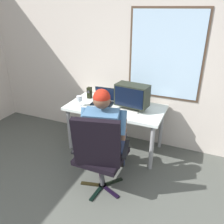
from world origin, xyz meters
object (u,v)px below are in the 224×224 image
(person_seated, at_px, (105,134))
(desk, at_px, (115,111))
(wine_glass, at_px, (79,99))
(desk_speaker, at_px, (89,93))
(crt_monitor, at_px, (132,96))
(laptop, at_px, (104,99))
(office_chair, at_px, (99,152))

(person_seated, bearing_deg, desk, 102.31)
(wine_glass, relative_size, desk_speaker, 0.87)
(crt_monitor, height_order, wine_glass, crt_monitor)
(laptop, height_order, wine_glass, laptop)
(crt_monitor, bearing_deg, desk, 178.28)
(person_seated, relative_size, wine_glass, 8.23)
(desk, xyz_separation_m, wine_glass, (-0.50, -0.19, 0.19))
(office_chair, bearing_deg, desk_speaker, 122.52)
(crt_monitor, height_order, desk_speaker, crt_monitor)
(crt_monitor, bearing_deg, office_chair, -92.22)
(desk, bearing_deg, crt_monitor, -1.72)
(laptop, bearing_deg, desk, -16.26)
(crt_monitor, height_order, laptop, crt_monitor)
(laptop, bearing_deg, person_seated, -64.10)
(desk_speaker, bearing_deg, desk, -16.56)
(office_chair, relative_size, desk_speaker, 6.02)
(laptop, distance_m, wine_glass, 0.38)
(crt_monitor, distance_m, desk_speaker, 0.80)
(desk, distance_m, person_seated, 0.75)
(person_seated, relative_size, laptop, 3.90)
(crt_monitor, distance_m, laptop, 0.51)
(wine_glass, bearing_deg, crt_monitor, 13.91)
(office_chair, distance_m, laptop, 1.16)
(office_chair, distance_m, person_seated, 0.29)
(office_chair, height_order, person_seated, person_seated)
(desk, distance_m, laptop, 0.28)
(person_seated, bearing_deg, laptop, 115.90)
(wine_glass, bearing_deg, person_seated, -38.96)
(crt_monitor, xyz_separation_m, desk_speaker, (-0.77, 0.16, -0.12))
(desk_speaker, bearing_deg, wine_glass, -87.07)
(office_chair, distance_m, crt_monitor, 1.04)
(desk_speaker, bearing_deg, laptop, -16.80)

